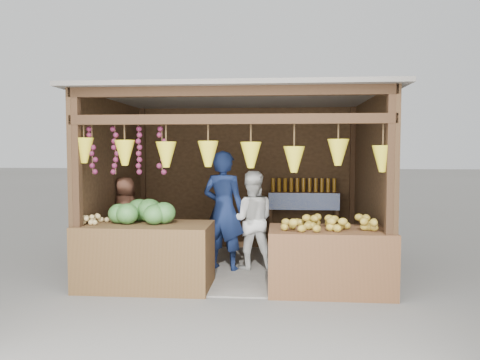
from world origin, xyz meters
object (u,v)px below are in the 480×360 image
object	(u,v)px
vendor_seated	(125,212)
woman_standing	(251,220)
counter_left	(145,256)
counter_right	(330,260)
man_standing	(224,211)

from	to	relation	value
vendor_seated	woman_standing	bearing A→B (deg)	-150.04
counter_left	counter_right	bearing A→B (deg)	0.57
counter_right	man_standing	world-z (taller)	man_standing
woman_standing	vendor_seated	size ratio (longest dim) A/B	1.36
counter_left	man_standing	bearing A→B (deg)	47.30
man_standing	vendor_seated	distance (m)	1.60
counter_left	vendor_seated	world-z (taller)	vendor_seated
man_standing	counter_right	bearing A→B (deg)	164.24
counter_left	counter_right	distance (m)	2.42
counter_right	man_standing	size ratio (longest dim) A/B	0.86
counter_left	counter_right	xyz separation A→B (m)	(2.42, 0.02, -0.02)
man_standing	vendor_seated	size ratio (longest dim) A/B	1.64
counter_left	man_standing	xyz separation A→B (m)	(0.93, 1.00, 0.48)
counter_right	vendor_seated	world-z (taller)	vendor_seated
vendor_seated	counter_right	bearing A→B (deg)	-168.16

